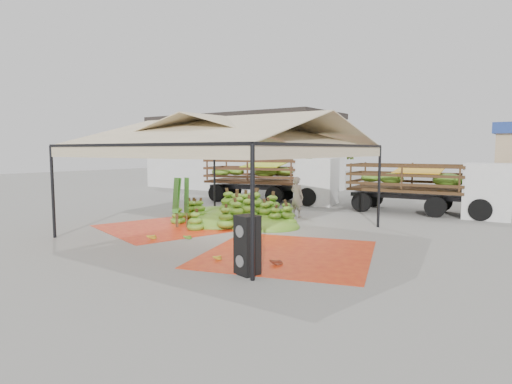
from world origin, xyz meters
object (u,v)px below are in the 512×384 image
Objects in this scene: banana_heap at (241,207)px; truck_right at (433,182)px; truck_left at (276,175)px; speaker_stack at (247,245)px; vendor at (297,197)px.

banana_heap is 8.88m from truck_right.
truck_right is at bearing -10.56° from truck_left.
speaker_stack is 12.47m from truck_right.
banana_heap is 2.75m from vendor.
truck_right reaches higher than speaker_stack.
banana_heap is 6.95m from truck_left.
vendor is 0.25× the size of truck_right.
speaker_stack is 0.18× the size of truck_left.
vendor is 5.38m from truck_left.
banana_heap is 4.25× the size of speaker_stack.
truck_left reaches higher than vendor.
truck_right is at bearing 99.38° from speaker_stack.
vendor reaches higher than banana_heap.
truck_left is at bearing 178.08° from truck_right.
truck_left is (-6.93, 12.03, 0.81)m from speaker_stack.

